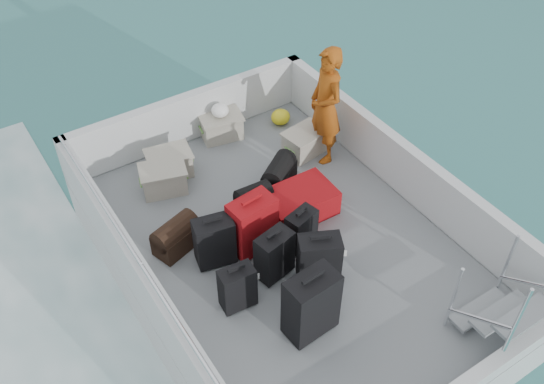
{
  "coord_description": "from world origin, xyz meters",
  "views": [
    {
      "loc": [
        -2.74,
        -3.86,
        5.88
      ],
      "look_at": [
        0.11,
        0.51,
        1.0
      ],
      "focal_mm": 40.0,
      "sensor_mm": 36.0,
      "label": 1
    }
  ],
  "objects_px": {
    "suitcase_4": "(274,256)",
    "suitcase_7": "(301,230)",
    "suitcase_6": "(319,260)",
    "suitcase_1": "(237,289)",
    "suitcase_3": "(311,306)",
    "suitcase_2": "(215,242)",
    "crate_0": "(164,180)",
    "crate_1": "(170,164)",
    "crate_3": "(305,143)",
    "suitcase_5": "(252,225)",
    "crate_2": "(221,127)",
    "passenger": "(326,106)",
    "suitcase_8": "(299,203)"
  },
  "relations": [
    {
      "from": "suitcase_4",
      "to": "crate_3",
      "type": "bearing_deg",
      "value": 34.43
    },
    {
      "from": "crate_1",
      "to": "suitcase_6",
      "type": "bearing_deg",
      "value": -76.87
    },
    {
      "from": "suitcase_6",
      "to": "suitcase_1",
      "type": "bearing_deg",
      "value": -164.7
    },
    {
      "from": "suitcase_8",
      "to": "passenger",
      "type": "height_order",
      "value": "passenger"
    },
    {
      "from": "suitcase_3",
      "to": "passenger",
      "type": "bearing_deg",
      "value": 46.82
    },
    {
      "from": "suitcase_2",
      "to": "suitcase_7",
      "type": "bearing_deg",
      "value": -6.85
    },
    {
      "from": "suitcase_2",
      "to": "suitcase_6",
      "type": "xyz_separation_m",
      "value": [
        0.81,
        -0.84,
        0.0
      ]
    },
    {
      "from": "crate_0",
      "to": "suitcase_5",
      "type": "bearing_deg",
      "value": -73.47
    },
    {
      "from": "suitcase_1",
      "to": "suitcase_2",
      "type": "relative_size",
      "value": 0.88
    },
    {
      "from": "suitcase_1",
      "to": "suitcase_5",
      "type": "bearing_deg",
      "value": 52.8
    },
    {
      "from": "suitcase_5",
      "to": "crate_3",
      "type": "xyz_separation_m",
      "value": [
        1.5,
        1.08,
        -0.2
      ]
    },
    {
      "from": "suitcase_3",
      "to": "suitcase_4",
      "type": "bearing_deg",
      "value": 79.13
    },
    {
      "from": "suitcase_8",
      "to": "crate_0",
      "type": "bearing_deg",
      "value": 44.6
    },
    {
      "from": "suitcase_8",
      "to": "suitcase_5",
      "type": "bearing_deg",
      "value": 104.22
    },
    {
      "from": "crate_3",
      "to": "suitcase_6",
      "type": "bearing_deg",
      "value": -121.52
    },
    {
      "from": "suitcase_2",
      "to": "crate_1",
      "type": "bearing_deg",
      "value": 94.32
    },
    {
      "from": "suitcase_3",
      "to": "suitcase_4",
      "type": "xyz_separation_m",
      "value": [
        0.1,
        0.8,
        -0.09
      ]
    },
    {
      "from": "suitcase_5",
      "to": "passenger",
      "type": "distance_m",
      "value": 1.94
    },
    {
      "from": "suitcase_1",
      "to": "suitcase_8",
      "type": "height_order",
      "value": "suitcase_1"
    },
    {
      "from": "suitcase_8",
      "to": "crate_1",
      "type": "xyz_separation_m",
      "value": [
        -0.99,
        1.51,
        -0.01
      ]
    },
    {
      "from": "suitcase_5",
      "to": "passenger",
      "type": "relative_size",
      "value": 0.44
    },
    {
      "from": "suitcase_7",
      "to": "crate_0",
      "type": "xyz_separation_m",
      "value": [
        -0.9,
        1.72,
        -0.09
      ]
    },
    {
      "from": "suitcase_3",
      "to": "crate_1",
      "type": "height_order",
      "value": "suitcase_3"
    },
    {
      "from": "crate_1",
      "to": "suitcase_7",
      "type": "bearing_deg",
      "value": -70.27
    },
    {
      "from": "crate_2",
      "to": "passenger",
      "type": "xyz_separation_m",
      "value": [
        0.94,
        -1.11,
        0.65
      ]
    },
    {
      "from": "crate_2",
      "to": "suitcase_2",
      "type": "bearing_deg",
      "value": -121.18
    },
    {
      "from": "suitcase_3",
      "to": "suitcase_2",
      "type": "bearing_deg",
      "value": 101.02
    },
    {
      "from": "suitcase_7",
      "to": "crate_2",
      "type": "relative_size",
      "value": 0.95
    },
    {
      "from": "suitcase_4",
      "to": "suitcase_7",
      "type": "height_order",
      "value": "suitcase_4"
    },
    {
      "from": "suitcase_4",
      "to": "suitcase_7",
      "type": "bearing_deg",
      "value": 9.75
    },
    {
      "from": "suitcase_3",
      "to": "crate_1",
      "type": "xyz_separation_m",
      "value": [
        -0.12,
        2.95,
        -0.23
      ]
    },
    {
      "from": "suitcase_3",
      "to": "crate_0",
      "type": "xyz_separation_m",
      "value": [
        -0.32,
        2.71,
        -0.23
      ]
    },
    {
      "from": "passenger",
      "to": "suitcase_3",
      "type": "bearing_deg",
      "value": -29.96
    },
    {
      "from": "suitcase_5",
      "to": "suitcase_7",
      "type": "relative_size",
      "value": 1.39
    },
    {
      "from": "suitcase_6",
      "to": "crate_2",
      "type": "xyz_separation_m",
      "value": [
        0.38,
        2.8,
        -0.15
      ]
    },
    {
      "from": "suitcase_7",
      "to": "suitcase_3",
      "type": "bearing_deg",
      "value": -134.62
    },
    {
      "from": "suitcase_5",
      "to": "crate_0",
      "type": "distance_m",
      "value": 1.51
    },
    {
      "from": "suitcase_5",
      "to": "suitcase_7",
      "type": "xyz_separation_m",
      "value": [
        0.47,
        -0.28,
        -0.1
      ]
    },
    {
      "from": "suitcase_6",
      "to": "crate_0",
      "type": "height_order",
      "value": "suitcase_6"
    },
    {
      "from": "suitcase_4",
      "to": "suitcase_8",
      "type": "height_order",
      "value": "suitcase_4"
    },
    {
      "from": "suitcase_3",
      "to": "passenger",
      "type": "distance_m",
      "value": 2.83
    },
    {
      "from": "suitcase_2",
      "to": "suitcase_3",
      "type": "height_order",
      "value": "suitcase_3"
    },
    {
      "from": "suitcase_5",
      "to": "crate_1",
      "type": "bearing_deg",
      "value": 91.69
    },
    {
      "from": "suitcase_2",
      "to": "suitcase_5",
      "type": "bearing_deg",
      "value": 6.66
    },
    {
      "from": "suitcase_7",
      "to": "crate_1",
      "type": "height_order",
      "value": "suitcase_7"
    },
    {
      "from": "crate_2",
      "to": "suitcase_7",
      "type": "bearing_deg",
      "value": -96.26
    },
    {
      "from": "crate_1",
      "to": "suitcase_8",
      "type": "bearing_deg",
      "value": -56.73
    },
    {
      "from": "suitcase_1",
      "to": "suitcase_3",
      "type": "height_order",
      "value": "suitcase_3"
    },
    {
      "from": "suitcase_1",
      "to": "suitcase_4",
      "type": "bearing_deg",
      "value": 20.2
    },
    {
      "from": "crate_2",
      "to": "crate_3",
      "type": "height_order",
      "value": "crate_2"
    }
  ]
}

